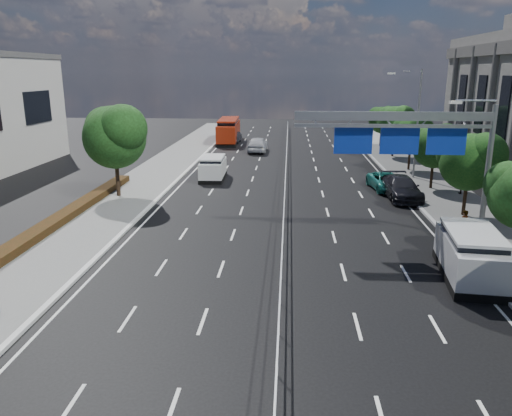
{
  "coord_description": "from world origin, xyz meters",
  "views": [
    {
      "loc": [
        0.23,
        -16.3,
        8.82
      ],
      "look_at": [
        -1.31,
        7.01,
        2.4
      ],
      "focal_mm": 35.0,
      "sensor_mm": 36.0,
      "label": 1
    }
  ],
  "objects_px": {
    "white_minivan": "(213,168)",
    "silver_minivan": "(471,255)",
    "red_bus": "(229,130)",
    "parked_car_teal": "(387,182)",
    "pedestrian_b": "(463,182)",
    "parked_car_dark": "(401,188)",
    "near_car_silver": "(258,144)",
    "near_car_dark": "(234,137)",
    "overhead_gantry": "(415,136)",
    "pedestrian_a": "(464,224)"
  },
  "relations": [
    {
      "from": "near_car_dark",
      "to": "pedestrian_b",
      "type": "distance_m",
      "value": 33.3
    },
    {
      "from": "white_minivan",
      "to": "silver_minivan",
      "type": "xyz_separation_m",
      "value": [
        14.38,
        -20.01,
        0.13
      ]
    },
    {
      "from": "near_car_silver",
      "to": "parked_car_dark",
      "type": "bearing_deg",
      "value": 121.12
    },
    {
      "from": "near_car_silver",
      "to": "pedestrian_a",
      "type": "bearing_deg",
      "value": 115.27
    },
    {
      "from": "red_bus",
      "to": "parked_car_teal",
      "type": "xyz_separation_m",
      "value": [
        15.25,
        -25.81,
        -0.91
      ]
    },
    {
      "from": "pedestrian_b",
      "to": "red_bus",
      "type": "bearing_deg",
      "value": -31.82
    },
    {
      "from": "parked_car_dark",
      "to": "overhead_gantry",
      "type": "bearing_deg",
      "value": -102.15
    },
    {
      "from": "red_bus",
      "to": "pedestrian_b",
      "type": "xyz_separation_m",
      "value": [
        20.48,
        -27.19,
        -0.56
      ]
    },
    {
      "from": "pedestrian_a",
      "to": "near_car_silver",
      "type": "bearing_deg",
      "value": -92.19
    },
    {
      "from": "silver_minivan",
      "to": "near_car_dark",
      "type": "bearing_deg",
      "value": 115.8
    },
    {
      "from": "white_minivan",
      "to": "near_car_dark",
      "type": "relative_size",
      "value": 1.02
    },
    {
      "from": "near_car_dark",
      "to": "parked_car_dark",
      "type": "height_order",
      "value": "parked_car_dark"
    },
    {
      "from": "near_car_dark",
      "to": "parked_car_teal",
      "type": "height_order",
      "value": "near_car_dark"
    },
    {
      "from": "overhead_gantry",
      "to": "silver_minivan",
      "type": "distance_m",
      "value": 7.15
    },
    {
      "from": "silver_minivan",
      "to": "parked_car_dark",
      "type": "relative_size",
      "value": 1.01
    },
    {
      "from": "near_car_silver",
      "to": "parked_car_teal",
      "type": "relative_size",
      "value": 1.08
    },
    {
      "from": "near_car_silver",
      "to": "parked_car_teal",
      "type": "bearing_deg",
      "value": 123.26
    },
    {
      "from": "pedestrian_b",
      "to": "near_car_silver",
      "type": "bearing_deg",
      "value": -29.03
    },
    {
      "from": "parked_car_dark",
      "to": "near_car_silver",
      "type": "bearing_deg",
      "value": 116.9
    },
    {
      "from": "near_car_silver",
      "to": "near_car_dark",
      "type": "xyz_separation_m",
      "value": [
        -3.51,
        7.24,
        -0.13
      ]
    },
    {
      "from": "near_car_silver",
      "to": "near_car_dark",
      "type": "height_order",
      "value": "near_car_silver"
    },
    {
      "from": "parked_car_teal",
      "to": "white_minivan",
      "type": "bearing_deg",
      "value": 160.71
    },
    {
      "from": "near_car_silver",
      "to": "silver_minivan",
      "type": "height_order",
      "value": "silver_minivan"
    },
    {
      "from": "parked_car_teal",
      "to": "parked_car_dark",
      "type": "bearing_deg",
      "value": -84.68
    },
    {
      "from": "red_bus",
      "to": "parked_car_teal",
      "type": "height_order",
      "value": "red_bus"
    },
    {
      "from": "near_car_silver",
      "to": "pedestrian_a",
      "type": "distance_m",
      "value": 32.65
    },
    {
      "from": "parked_car_dark",
      "to": "pedestrian_b",
      "type": "xyz_separation_m",
      "value": [
        4.68,
        1.24,
        0.22
      ]
    },
    {
      "from": "overhead_gantry",
      "to": "near_car_dark",
      "type": "xyz_separation_m",
      "value": [
        -13.55,
        36.97,
        -4.88
      ]
    },
    {
      "from": "silver_minivan",
      "to": "parked_car_dark",
      "type": "distance_m",
      "value": 14.27
    },
    {
      "from": "red_bus",
      "to": "pedestrian_b",
      "type": "bearing_deg",
      "value": -55.19
    },
    {
      "from": "white_minivan",
      "to": "silver_minivan",
      "type": "distance_m",
      "value": 24.64
    },
    {
      "from": "red_bus",
      "to": "near_car_silver",
      "type": "relative_size",
      "value": 2.0
    },
    {
      "from": "white_minivan",
      "to": "near_car_dark",
      "type": "bearing_deg",
      "value": 90.24
    },
    {
      "from": "near_car_dark",
      "to": "pedestrian_b",
      "type": "relative_size",
      "value": 2.56
    },
    {
      "from": "parked_car_teal",
      "to": "pedestrian_a",
      "type": "relative_size",
      "value": 2.97
    },
    {
      "from": "white_minivan",
      "to": "parked_car_teal",
      "type": "height_order",
      "value": "white_minivan"
    },
    {
      "from": "white_minivan",
      "to": "silver_minivan",
      "type": "relative_size",
      "value": 0.82
    },
    {
      "from": "red_bus",
      "to": "parked_car_dark",
      "type": "bearing_deg",
      "value": -63.11
    },
    {
      "from": "parked_car_teal",
      "to": "parked_car_dark",
      "type": "distance_m",
      "value": 2.67
    },
    {
      "from": "silver_minivan",
      "to": "pedestrian_b",
      "type": "bearing_deg",
      "value": 79.25
    },
    {
      "from": "overhead_gantry",
      "to": "near_car_silver",
      "type": "bearing_deg",
      "value": 108.65
    },
    {
      "from": "overhead_gantry",
      "to": "silver_minivan",
      "type": "bearing_deg",
      "value": -74.08
    },
    {
      "from": "overhead_gantry",
      "to": "pedestrian_a",
      "type": "distance_m",
      "value": 5.5
    },
    {
      "from": "parked_car_teal",
      "to": "pedestrian_b",
      "type": "height_order",
      "value": "pedestrian_b"
    },
    {
      "from": "red_bus",
      "to": "silver_minivan",
      "type": "relative_size",
      "value": 1.85
    },
    {
      "from": "overhead_gantry",
      "to": "pedestrian_b",
      "type": "distance_m",
      "value": 12.8
    },
    {
      "from": "parked_car_teal",
      "to": "pedestrian_b",
      "type": "distance_m",
      "value": 5.41
    },
    {
      "from": "silver_minivan",
      "to": "pedestrian_a",
      "type": "bearing_deg",
      "value": 81.06
    },
    {
      "from": "white_minivan",
      "to": "pedestrian_b",
      "type": "distance_m",
      "value": 19.63
    },
    {
      "from": "near_car_silver",
      "to": "pedestrian_b",
      "type": "xyz_separation_m",
      "value": [
        16.27,
        -19.54,
        0.14
      ]
    }
  ]
}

